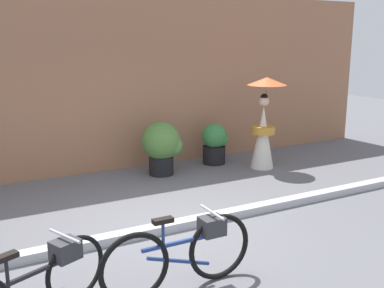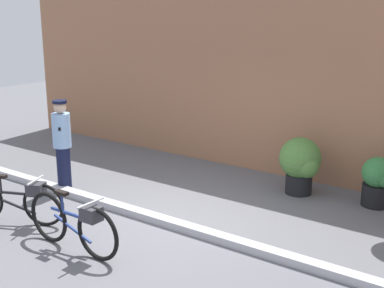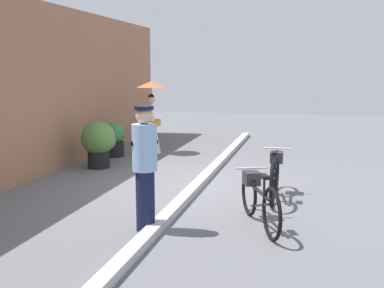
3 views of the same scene
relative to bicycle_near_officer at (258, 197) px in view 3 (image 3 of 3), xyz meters
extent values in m
plane|color=slate|center=(1.96, 1.33, -0.41)|extent=(30.00, 30.00, 0.00)
cube|color=#9E6B4C|center=(1.96, 4.89, 1.39)|extent=(14.00, 0.40, 3.60)
cube|color=#B2B2B7|center=(1.96, 1.33, -0.35)|extent=(14.00, 0.20, 0.12)
torus|color=black|center=(0.42, 0.18, -0.06)|extent=(0.67, 0.33, 0.71)
torus|color=black|center=(-0.56, -0.24, -0.06)|extent=(0.67, 0.33, 0.71)
cube|color=black|center=(-0.07, -0.03, 0.10)|extent=(0.84, 0.38, 0.04)
cube|color=black|center=(-0.07, -0.03, -0.10)|extent=(0.73, 0.34, 0.28)
cylinder|color=black|center=(-0.24, -0.10, 0.22)|extent=(0.03, 0.03, 0.30)
cube|color=black|center=(-0.24, -0.10, 0.36)|extent=(0.24, 0.17, 0.05)
cylinder|color=silver|center=(0.33, 0.14, 0.35)|extent=(0.22, 0.45, 0.03)
cube|color=#333338|center=(0.33, 0.14, 0.20)|extent=(0.33, 0.30, 0.20)
torus|color=black|center=(1.96, -0.13, -0.03)|extent=(0.77, 0.06, 0.77)
torus|color=black|center=(0.94, -0.13, -0.03)|extent=(0.77, 0.06, 0.77)
cube|color=navy|center=(1.45, -0.13, 0.14)|extent=(0.85, 0.04, 0.04)
cube|color=navy|center=(1.45, -0.13, -0.07)|extent=(0.74, 0.04, 0.27)
cylinder|color=navy|center=(1.27, -0.13, 0.26)|extent=(0.03, 0.03, 0.32)
cube|color=black|center=(1.27, -0.13, 0.42)|extent=(0.22, 0.09, 0.05)
cylinder|color=silver|center=(1.86, -0.13, 0.41)|extent=(0.03, 0.48, 0.03)
cube|color=#333338|center=(1.86, -0.13, 0.25)|extent=(0.26, 0.22, 0.20)
cylinder|color=#141938|center=(-0.60, 1.48, 0.01)|extent=(0.26, 0.26, 0.85)
cylinder|color=#8CB2E0|center=(-0.60, 1.48, 0.76)|extent=(0.34, 0.34, 0.64)
sphere|color=#D8B293|center=(-0.60, 1.48, 1.19)|extent=(0.23, 0.23, 0.23)
cylinder|color=black|center=(-0.60, 1.48, 1.30)|extent=(0.26, 0.26, 0.05)
cube|color=black|center=(-0.60, 1.48, 0.82)|extent=(0.28, 0.32, 0.06)
cone|color=silver|center=(5.16, 3.37, 0.25)|extent=(0.48, 0.48, 1.31)
cylinder|color=#C1842D|center=(5.16, 3.37, 0.40)|extent=(0.49, 0.49, 0.16)
sphere|color=beige|center=(5.16, 3.37, 1.01)|extent=(0.21, 0.21, 0.21)
sphere|color=black|center=(5.16, 3.37, 1.08)|extent=(0.16, 0.16, 0.16)
cylinder|color=olive|center=(5.22, 3.38, 1.14)|extent=(0.02, 0.02, 0.55)
cone|color=orange|center=(5.22, 3.38, 1.41)|extent=(0.81, 0.81, 0.16)
cylinder|color=black|center=(3.07, 3.93, -0.22)|extent=(0.49, 0.49, 0.38)
sphere|color=#4C7A38|center=(3.07, 3.93, 0.27)|extent=(0.77, 0.77, 0.77)
sphere|color=#4C7A38|center=(3.27, 3.81, 0.18)|extent=(0.42, 0.42, 0.42)
cylinder|color=black|center=(4.43, 4.14, -0.22)|extent=(0.49, 0.49, 0.39)
sphere|color=#387F42|center=(4.43, 4.14, 0.20)|extent=(0.55, 0.55, 0.55)
sphere|color=#387F42|center=(4.57, 4.06, 0.13)|extent=(0.30, 0.30, 0.30)
camera|label=1|loc=(-0.53, -4.12, 2.23)|focal=42.55mm
camera|label=2|loc=(6.75, -4.57, 2.95)|focal=47.91mm
camera|label=3|loc=(-6.45, -0.64, 1.81)|focal=43.47mm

